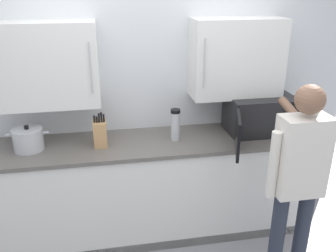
# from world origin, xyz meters

# --- Properties ---
(back_wall_tiled) EXTENTS (4.02, 0.44, 2.68)m
(back_wall_tiled) POSITION_xyz_m (0.00, 1.24, 1.41)
(back_wall_tiled) COLOR silver
(back_wall_tiled) RESTS_ON ground_plane
(counter_unit) EXTENTS (2.84, 0.65, 0.95)m
(counter_unit) POSITION_xyz_m (0.00, 0.93, 0.47)
(counter_unit) COLOR white
(counter_unit) RESTS_ON ground_plane
(microwave_oven) EXTENTS (0.74, 0.81, 0.34)m
(microwave_oven) POSITION_xyz_m (0.99, 0.96, 1.12)
(microwave_oven) COLOR black
(microwave_oven) RESTS_ON counter_unit
(thermos_flask) EXTENTS (0.08, 0.08, 0.29)m
(thermos_flask) POSITION_xyz_m (0.22, 0.91, 1.09)
(thermos_flask) COLOR #B7BABF
(thermos_flask) RESTS_ON counter_unit
(knife_block) EXTENTS (0.11, 0.15, 0.30)m
(knife_block) POSITION_xyz_m (-0.43, 0.91, 1.06)
(knife_block) COLOR tan
(knife_block) RESTS_ON counter_unit
(stock_pot) EXTENTS (0.34, 0.25, 0.21)m
(stock_pot) POSITION_xyz_m (-1.01, 0.93, 1.04)
(stock_pot) COLOR #B7BABF
(stock_pot) RESTS_ON counter_unit
(person_figure) EXTENTS (0.44, 0.66, 1.64)m
(person_figure) POSITION_xyz_m (0.94, 0.09, 0.98)
(person_figure) COLOR #282D3D
(person_figure) RESTS_ON ground_plane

